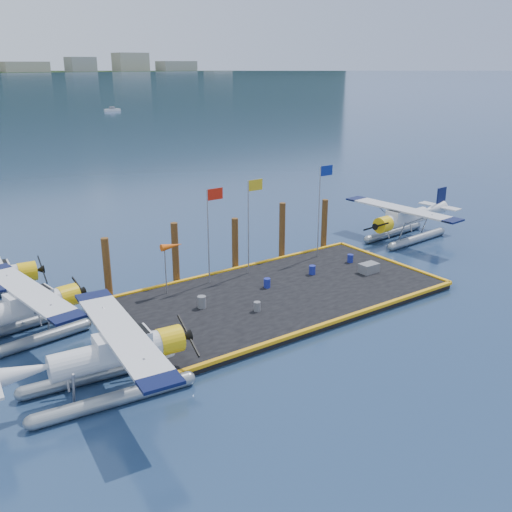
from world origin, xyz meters
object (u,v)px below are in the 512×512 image
(seaplane_b, at_px, (23,312))
(piling_3, at_px, (282,232))
(drum_0, at_px, (202,302))
(flagpole_yellow, at_px, (251,212))
(flagpole_red, at_px, (211,221))
(windsock, at_px, (172,247))
(drum_5, at_px, (267,283))
(drum_2, at_px, (312,270))
(piling_0, at_px, (107,271))
(drum_3, at_px, (257,306))
(piling_2, at_px, (235,245))
(piling_4, at_px, (324,226))
(seaplane_a, at_px, (114,358))
(drum_4, at_px, (350,258))
(seaplane_d, at_px, (403,221))
(crate, at_px, (369,268))
(flagpole_blue, at_px, (322,198))

(seaplane_b, height_order, piling_3, piling_3)
(drum_0, relative_size, flagpole_yellow, 0.11)
(flagpole_red, bearing_deg, drum_0, -129.38)
(windsock, bearing_deg, drum_5, -28.72)
(drum_2, distance_m, piling_0, 13.07)
(seaplane_b, xyz_separation_m, flagpole_yellow, (14.58, 0.52, 2.98))
(drum_3, relative_size, piling_2, 0.14)
(drum_2, xyz_separation_m, piling_4, (4.69, 4.18, 1.30))
(flagpole_yellow, bearing_deg, drum_0, -150.73)
(seaplane_b, distance_m, piling_4, 22.48)
(seaplane_a, bearing_deg, drum_4, 111.25)
(drum_3, distance_m, drum_5, 3.59)
(seaplane_b, distance_m, seaplane_d, 29.44)
(drum_0, height_order, crate, drum_0)
(flagpole_blue, distance_m, piling_3, 3.72)
(drum_3, relative_size, piling_3, 0.13)
(windsock, xyz_separation_m, piling_2, (5.53, 1.60, -1.33))
(piling_3, bearing_deg, flagpole_blue, -36.07)
(seaplane_d, bearing_deg, drum_2, 97.81)
(seaplane_b, height_order, drum_5, seaplane_b)
(seaplane_a, bearing_deg, drum_2, 113.82)
(seaplane_d, xyz_separation_m, flagpole_yellow, (-14.86, -0.05, 2.93))
(seaplane_d, relative_size, piling_4, 2.56)
(drum_5, xyz_separation_m, piling_2, (0.49, 4.36, 1.21))
(piling_0, bearing_deg, seaplane_b, -158.52)
(piling_0, bearing_deg, drum_4, -13.62)
(drum_5, xyz_separation_m, piling_0, (-8.51, 4.36, 1.31))
(seaplane_a, bearing_deg, seaplane_d, 111.30)
(seaplane_b, height_order, drum_2, seaplane_b)
(drum_3, bearing_deg, flagpole_blue, 29.82)
(drum_3, bearing_deg, seaplane_a, -164.53)
(drum_0, relative_size, flagpole_blue, 0.11)
(drum_2, bearing_deg, flagpole_yellow, 140.24)
(piling_3, bearing_deg, drum_0, -153.26)
(drum_0, height_order, piling_3, piling_3)
(seaplane_a, xyz_separation_m, piling_4, (20.40, 9.48, 0.41))
(drum_3, height_order, piling_4, piling_4)
(seaplane_b, xyz_separation_m, drum_5, (13.89, -2.24, -0.83))
(crate, height_order, piling_0, piling_0)
(seaplane_d, bearing_deg, piling_4, 72.79)
(seaplane_b, bearing_deg, flagpole_red, 84.33)
(drum_5, relative_size, piling_4, 0.15)
(windsock, relative_size, piling_2, 0.82)
(piling_0, distance_m, piling_3, 13.00)
(seaplane_d, distance_m, drum_5, 15.83)
(drum_5, relative_size, crate, 0.47)
(flagpole_blue, bearing_deg, drum_5, -157.59)
(seaplane_a, distance_m, flagpole_red, 12.74)
(drum_4, relative_size, drum_5, 0.97)
(flagpole_red, relative_size, flagpole_yellow, 0.97)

